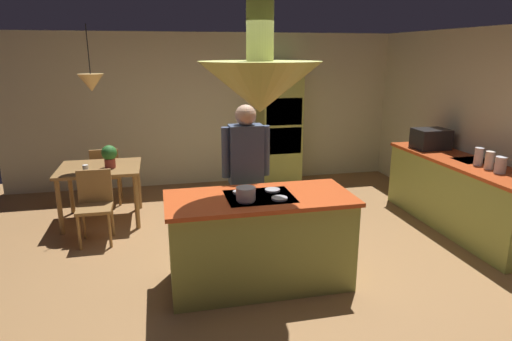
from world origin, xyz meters
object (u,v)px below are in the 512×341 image
cup_on_table (86,168)px  canister_sugar (489,160)px  dining_table (100,174)px  chair_by_back_wall (106,172)px  microwave_on_counter (431,139)px  potted_plant_on_table (109,155)px  canister_flour (501,165)px  kitchen_island (260,240)px  oven_tower (279,125)px  cooking_pot_on_cooktop (246,194)px  person_at_island (246,171)px  chair_facing_island (95,201)px  canister_tea (479,157)px

cup_on_table → canister_sugar: canister_sugar is taller
dining_table → cup_on_table: bearing=-121.7°
chair_by_back_wall → microwave_on_counter: bearing=164.7°
potted_plant_on_table → canister_flour: 4.76m
kitchen_island → oven_tower: size_ratio=0.87×
cooking_pot_on_cooktop → dining_table: bearing=124.6°
person_at_island → chair_facing_island: size_ratio=1.96×
canister_tea → cooking_pot_on_cooktop: canister_tea is taller
kitchen_island → cup_on_table: (-1.84, 1.87, 0.35)m
person_at_island → cooking_pot_on_cooktop: 0.83m
cup_on_table → kitchen_island: bearing=-45.6°
canister_tea → cup_on_table: bearing=164.3°
oven_tower → cooking_pot_on_cooktop: oven_tower is taller
oven_tower → canister_tea: 3.20m
dining_table → person_at_island: 2.24m
kitchen_island → canister_flour: canister_flour is taller
dining_table → chair_by_back_wall: size_ratio=1.21×
kitchen_island → person_at_island: (0.01, 0.68, 0.52)m
chair_facing_island → potted_plant_on_table: size_ratio=2.90×
canister_flour → microwave_on_counter: (0.00, 1.33, 0.05)m
kitchen_island → microwave_on_counter: 3.28m
person_at_island → chair_by_back_wall: person_at_island is taller
potted_plant_on_table → canister_sugar: size_ratio=1.41×
canister_tea → microwave_on_counter: 0.97m
dining_table → oven_tower: bearing=22.2°
oven_tower → potted_plant_on_table: bearing=-155.4°
canister_sugar → dining_table: bearing=159.2°
kitchen_island → canister_sugar: (2.84, 0.38, 0.56)m
microwave_on_counter → dining_table: bearing=172.8°
oven_tower → microwave_on_counter: size_ratio=4.49×
person_at_island → canister_sugar: bearing=-6.2°
potted_plant_on_table → canister_flour: canister_flour is taller
canister_flour → cooking_pot_on_cooktop: 3.02m
oven_tower → chair_facing_island: size_ratio=2.38×
cup_on_table → canister_flour: canister_flour is taller
canister_tea → dining_table: bearing=161.2°
dining_table → potted_plant_on_table: potted_plant_on_table is taller
dining_table → potted_plant_on_table: bearing=-26.2°
chair_by_back_wall → potted_plant_on_table: potted_plant_on_table is taller
canister_flour → canister_sugar: bearing=90.0°
kitchen_island → dining_table: bearing=129.0°
kitchen_island → dining_table: 2.71m
cup_on_table → potted_plant_on_table: bearing=28.0°
kitchen_island → microwave_on_counter: bearing=28.2°
chair_facing_island → cup_on_table: chair_facing_island is taller
kitchen_island → canister_tea: size_ratio=8.27×
chair_facing_island → cooking_pot_on_cooktop: bearing=-45.3°
microwave_on_counter → cooking_pot_on_cooktop: 3.43m
canister_sugar → oven_tower: bearing=121.2°
oven_tower → kitchen_island: bearing=-108.7°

